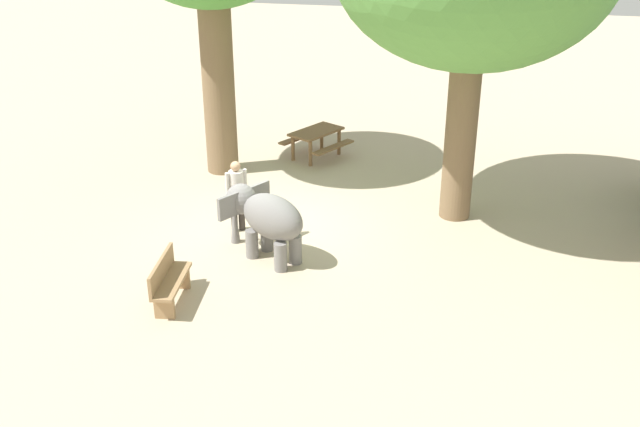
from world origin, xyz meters
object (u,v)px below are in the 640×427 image
object	(u,v)px
person_handler	(237,191)
picnic_table_near	(316,137)
elephant	(265,217)
wooden_bench	(168,280)

from	to	relation	value
person_handler	picnic_table_near	distance (m)	4.91
elephant	wooden_bench	xyz separation A→B (m)	(2.10, -1.25, -0.43)
person_handler	picnic_table_near	world-z (taller)	person_handler
wooden_bench	picnic_table_near	bearing A→B (deg)	166.17
wooden_bench	picnic_table_near	size ratio (longest dim) A/B	0.71
person_handler	picnic_table_near	bearing A→B (deg)	127.66
elephant	person_handler	size ratio (longest dim) A/B	1.21
elephant	picnic_table_near	world-z (taller)	elephant
wooden_bench	elephant	bearing A→B (deg)	142.48
picnic_table_near	elephant	bearing A→B (deg)	-148.65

